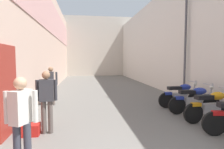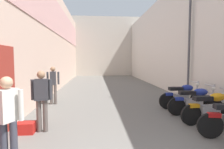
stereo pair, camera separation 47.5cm
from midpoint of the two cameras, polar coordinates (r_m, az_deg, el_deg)
name	(u,v)px [view 2 (the right image)]	position (r m, az deg, el deg)	size (l,w,h in m)	color
ground_plane	(114,95)	(10.25, 1.99, -6.02)	(36.92, 36.92, 0.00)	#66635E
building_left	(54,40)	(12.24, -15.66, 9.89)	(0.45, 20.92, 6.06)	beige
building_right	(165,42)	(12.93, 16.56, 9.09)	(0.45, 20.92, 5.91)	beige
building_far_end	(104,47)	(23.56, -1.91, 8.19)	(9.53, 2.00, 6.87)	beige
motorcycle_third	(212,107)	(6.36, 29.35, -8.39)	(1.85, 0.58, 1.04)	black
motorcycle_fourth	(195,100)	(7.11, 25.23, -6.95)	(1.85, 0.58, 1.04)	black
motorcycle_fifth	(183,95)	(7.91, 21.84, -5.73)	(1.85, 0.58, 1.04)	black
pedestrian_by_doorway	(8,116)	(3.59, -25.12, -10.99)	(0.52, 0.39, 1.57)	#383842
pedestrian_mid_alley	(42,96)	(5.15, -17.64, -6.20)	(0.52, 0.24, 1.57)	#564C47
pedestrian_further_down	(53,82)	(8.27, -15.47, -2.24)	(0.52, 0.35, 1.57)	#564C47
plastic_crate	(26,128)	(5.37, -21.82, -14.46)	(0.44, 0.32, 0.28)	red
street_lamp	(187,38)	(9.23, 22.81, 9.86)	(0.79, 0.18, 4.77)	#47474C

